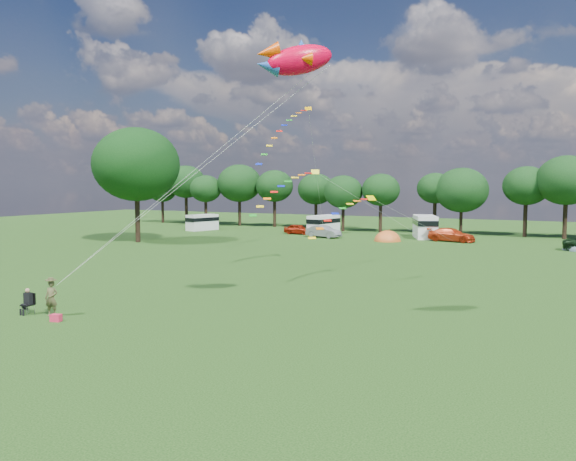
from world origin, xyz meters
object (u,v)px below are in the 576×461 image
at_px(car_a, 298,229).
at_px(fish_kite, 294,60).
at_px(tent_orange, 387,241).
at_px(camp_chair, 28,299).
at_px(car_b, 324,232).
at_px(campervan_b, 324,224).
at_px(car_c, 452,235).
at_px(campervan_a, 202,222).
at_px(big_tree, 136,165).
at_px(campervan_c, 425,226).
at_px(kite_flyer, 51,298).

xyz_separation_m(car_a, fish_kite, (21.15, -43.67, 11.95)).
distance_m(tent_orange, camp_chair, 45.20).
xyz_separation_m(car_b, campervan_b, (-2.17, 4.97, 0.59)).
xyz_separation_m(campervan_b, fish_kite, (18.41, -45.83, 11.27)).
height_order(car_a, tent_orange, car_a).
distance_m(car_c, campervan_b, 17.77).
height_order(car_a, camp_chair, camp_chair).
bearing_deg(campervan_a, campervan_b, -65.84).
height_order(car_b, fish_kite, fish_kite).
xyz_separation_m(car_a, camp_chair, (7.91, -48.23, 0.14)).
bearing_deg(tent_orange, fish_kite, -79.17).
height_order(car_a, car_c, car_c).
relative_size(campervan_b, tent_orange, 1.54).
bearing_deg(car_a, big_tree, 149.22).
bearing_deg(car_a, tent_orange, -100.53).
relative_size(campervan_c, fish_kite, 1.69).
xyz_separation_m(tent_orange, fish_kite, (7.71, -40.30, 12.61)).
bearing_deg(big_tree, kite_flyer, -54.52).
bearing_deg(tent_orange, camp_chair, -97.03).
distance_m(car_a, kite_flyer, 48.90).
distance_m(kite_flyer, fish_kite, 17.16).
xyz_separation_m(big_tree, camp_chair, (20.07, -30.43, -8.20)).
distance_m(car_c, tent_orange, 7.52).
bearing_deg(camp_chair, car_c, 72.46).
height_order(campervan_a, tent_orange, campervan_a).
xyz_separation_m(big_tree, campervan_a, (-3.21, 17.13, -7.78)).
xyz_separation_m(car_c, campervan_b, (-17.57, 2.58, 0.56)).
height_order(campervan_b, fish_kite, fish_kite).
bearing_deg(campervan_a, big_tree, -154.14).
distance_m(campervan_c, fish_kite, 47.71).
bearing_deg(camp_chair, campervan_a, 113.08).
bearing_deg(fish_kite, big_tree, 107.88).
relative_size(big_tree, fish_kite, 3.57).
xyz_separation_m(big_tree, kite_flyer, (21.52, -30.19, -8.09)).
bearing_deg(car_c, big_tree, 127.01).
bearing_deg(camp_chair, campervan_c, 77.42).
xyz_separation_m(campervan_c, camp_chair, (-8.56, -50.72, -0.70)).
bearing_deg(tent_orange, campervan_a, 174.65).
bearing_deg(car_a, campervan_c, -77.83).
bearing_deg(car_a, car_b, -116.17).
relative_size(campervan_b, camp_chair, 3.96).
bearing_deg(camp_chair, tent_orange, 79.97).
bearing_deg(campervan_b, car_a, 138.16).
distance_m(big_tree, tent_orange, 30.73).
bearing_deg(fish_kite, car_a, 81.55).
bearing_deg(fish_kite, tent_orange, 66.54).
distance_m(car_b, car_c, 15.58).
distance_m(car_a, tent_orange, 13.88).
xyz_separation_m(campervan_a, camp_chair, (23.28, -47.55, -0.42)).
relative_size(car_a, campervan_c, 0.65).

